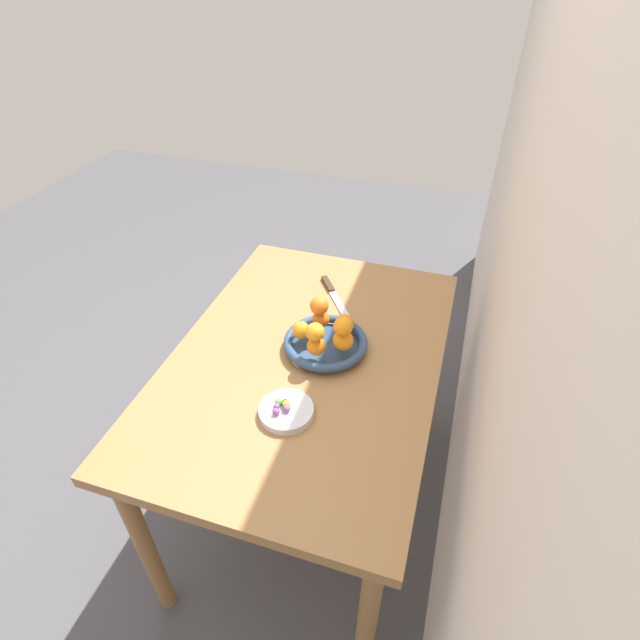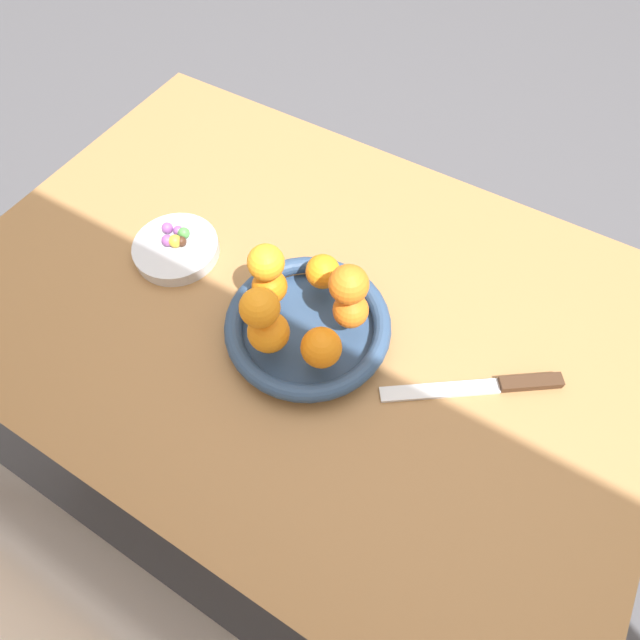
# 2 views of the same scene
# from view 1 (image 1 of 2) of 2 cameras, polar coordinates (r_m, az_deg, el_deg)

# --- Properties ---
(ground_plane) EXTENTS (6.00, 6.00, 0.00)m
(ground_plane) POSITION_cam_1_polar(r_m,az_deg,el_deg) (2.03, -1.16, -19.61)
(ground_plane) COLOR #4C4C51
(wall_back) EXTENTS (4.00, 0.05, 2.50)m
(wall_back) POSITION_cam_1_polar(r_m,az_deg,el_deg) (1.12, 23.84, 10.30)
(wall_back) COLOR beige
(wall_back) RESTS_ON ground_plane
(dining_table) EXTENTS (1.10, 0.76, 0.74)m
(dining_table) POSITION_cam_1_polar(r_m,az_deg,el_deg) (1.52, -1.48, -6.49)
(dining_table) COLOR #9E7042
(dining_table) RESTS_ON ground_plane
(fruit_bowl) EXTENTS (0.25, 0.25, 0.04)m
(fruit_bowl) POSITION_cam_1_polar(r_m,az_deg,el_deg) (1.46, 0.64, -2.68)
(fruit_bowl) COLOR navy
(fruit_bowl) RESTS_ON dining_table
(candy_dish) EXTENTS (0.14, 0.14, 0.02)m
(candy_dish) POSITION_cam_1_polar(r_m,az_deg,el_deg) (1.29, -3.87, -10.36)
(candy_dish) COLOR silver
(candy_dish) RESTS_ON dining_table
(orange_0) EXTENTS (0.06, 0.06, 0.06)m
(orange_0) POSITION_cam_1_polar(r_m,az_deg,el_deg) (1.40, 2.65, -2.35)
(orange_0) COLOR orange
(orange_0) RESTS_ON fruit_bowl
(orange_1) EXTENTS (0.06, 0.06, 0.06)m
(orange_1) POSITION_cam_1_polar(r_m,az_deg,el_deg) (1.46, 2.81, -0.44)
(orange_1) COLOR orange
(orange_1) RESTS_ON fruit_bowl
(orange_2) EXTENTS (0.05, 0.05, 0.05)m
(orange_2) POSITION_cam_1_polar(r_m,az_deg,el_deg) (1.48, 0.11, 0.14)
(orange_2) COLOR orange
(orange_2) RESTS_ON fruit_bowl
(orange_3) EXTENTS (0.05, 0.05, 0.05)m
(orange_3) POSITION_cam_1_polar(r_m,az_deg,el_deg) (1.44, -2.17, -1.17)
(orange_3) COLOR orange
(orange_3) RESTS_ON fruit_bowl
(orange_4) EXTENTS (0.05, 0.05, 0.05)m
(orange_4) POSITION_cam_1_polar(r_m,az_deg,el_deg) (1.38, -0.44, -3.00)
(orange_4) COLOR orange
(orange_4) RESTS_ON fruit_bowl
(orange_5) EXTENTS (0.05, 0.05, 0.05)m
(orange_5) POSITION_cam_1_polar(r_m,az_deg,el_deg) (1.35, -0.57, -1.38)
(orange_5) COLOR orange
(orange_5) RESTS_ON orange_4
(orange_6) EXTENTS (0.05, 0.05, 0.05)m
(orange_6) POSITION_cam_1_polar(r_m,az_deg,el_deg) (1.44, -0.09, 1.64)
(orange_6) COLOR orange
(orange_6) RESTS_ON orange_2
(orange_7) EXTENTS (0.05, 0.05, 0.05)m
(orange_7) POSITION_cam_1_polar(r_m,az_deg,el_deg) (1.36, 2.66, -0.75)
(orange_7) COLOR orange
(orange_7) RESTS_ON orange_0
(candy_ball_0) EXTENTS (0.02, 0.02, 0.02)m
(candy_ball_0) POSITION_cam_1_polar(r_m,az_deg,el_deg) (1.28, -3.86, -9.59)
(candy_ball_0) COLOR gold
(candy_ball_0) RESTS_ON candy_dish
(candy_ball_1) EXTENTS (0.02, 0.02, 0.02)m
(candy_ball_1) POSITION_cam_1_polar(r_m,az_deg,el_deg) (1.29, -3.98, -9.36)
(candy_ball_1) COLOR #472819
(candy_ball_1) RESTS_ON candy_dish
(candy_ball_2) EXTENTS (0.01, 0.01, 0.01)m
(candy_ball_2) POSITION_cam_1_polar(r_m,az_deg,el_deg) (1.28, -4.95, -9.63)
(candy_ball_2) COLOR #4C9947
(candy_ball_2) RESTS_ON candy_dish
(candy_ball_3) EXTENTS (0.02, 0.02, 0.02)m
(candy_ball_3) POSITION_cam_1_polar(r_m,az_deg,el_deg) (1.27, -3.85, -10.08)
(candy_ball_3) COLOR #8C4C99
(candy_ball_3) RESTS_ON candy_dish
(candy_ball_4) EXTENTS (0.02, 0.02, 0.02)m
(candy_ball_4) POSITION_cam_1_polar(r_m,az_deg,el_deg) (1.27, -5.05, -10.41)
(candy_ball_4) COLOR #8C4C99
(candy_ball_4) RESTS_ON candy_dish
(candy_ball_5) EXTENTS (0.02, 0.02, 0.02)m
(candy_ball_5) POSITION_cam_1_polar(r_m,az_deg,el_deg) (1.29, -4.78, -9.38)
(candy_ball_5) COLOR #4C9947
(candy_ball_5) RESTS_ON candy_dish
(candy_ball_6) EXTENTS (0.02, 0.02, 0.02)m
(candy_ball_6) POSITION_cam_1_polar(r_m,az_deg,el_deg) (1.28, -4.82, -9.87)
(candy_ball_6) COLOR #8C4C99
(candy_ball_6) RESTS_ON candy_dish
(knife) EXTENTS (0.22, 0.17, 0.01)m
(knife) POSITION_cam_1_polar(r_m,az_deg,el_deg) (1.68, 1.57, 2.95)
(knife) COLOR #3F2819
(knife) RESTS_ON dining_table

